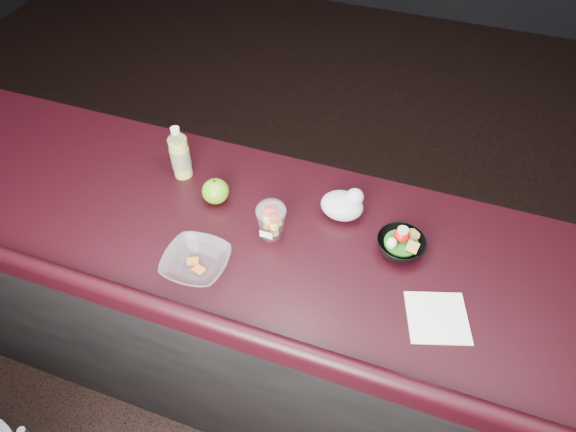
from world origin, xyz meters
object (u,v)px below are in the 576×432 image
object	(u,v)px
green_apple	(216,191)
takeout_bowl	(196,262)
fruit_cup	(271,219)
snack_bowl	(401,244)
lemonade_bottle	(180,156)

from	to	relation	value
green_apple	takeout_bowl	bearing A→B (deg)	-77.01
fruit_cup	green_apple	bearing A→B (deg)	161.09
green_apple	snack_bowl	xyz separation A→B (m)	(0.60, -0.01, -0.01)
lemonade_bottle	green_apple	world-z (taller)	lemonade_bottle
lemonade_bottle	snack_bowl	size ratio (longest dim) A/B	1.04
fruit_cup	green_apple	size ratio (longest dim) A/B	1.43
green_apple	takeout_bowl	world-z (taller)	green_apple
lemonade_bottle	snack_bowl	world-z (taller)	lemonade_bottle
fruit_cup	snack_bowl	bearing A→B (deg)	10.32
fruit_cup	takeout_bowl	distance (m)	0.25
fruit_cup	takeout_bowl	xyz separation A→B (m)	(-0.16, -0.19, -0.04)
snack_bowl	takeout_bowl	xyz separation A→B (m)	(-0.54, -0.26, -0.00)
lemonade_bottle	snack_bowl	bearing A→B (deg)	-6.08
lemonade_bottle	takeout_bowl	world-z (taller)	lemonade_bottle
lemonade_bottle	takeout_bowl	xyz separation A→B (m)	(0.22, -0.34, -0.06)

